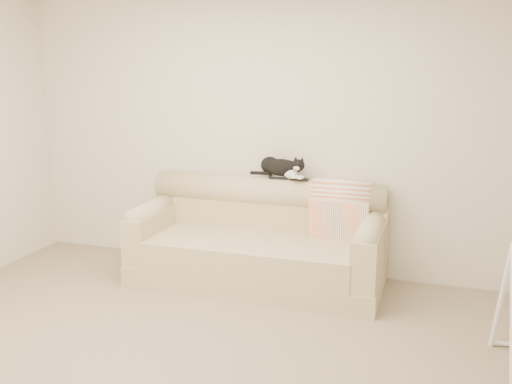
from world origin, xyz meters
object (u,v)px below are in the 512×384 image
remote_a (279,177)px  tuxedo_cat (281,167)px  sofa (259,243)px  remote_b (299,179)px

remote_a → tuxedo_cat: (0.02, 0.02, 0.09)m
sofa → remote_a: remote_a is taller
remote_b → tuxedo_cat: 0.20m
sofa → tuxedo_cat: bearing=62.9°
tuxedo_cat → sofa: bearing=-117.1°
remote_a → remote_b: 0.19m
remote_a → tuxedo_cat: 0.09m
remote_a → tuxedo_cat: tuxedo_cat is taller
sofa → tuxedo_cat: 0.71m
sofa → remote_b: bearing=37.0°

